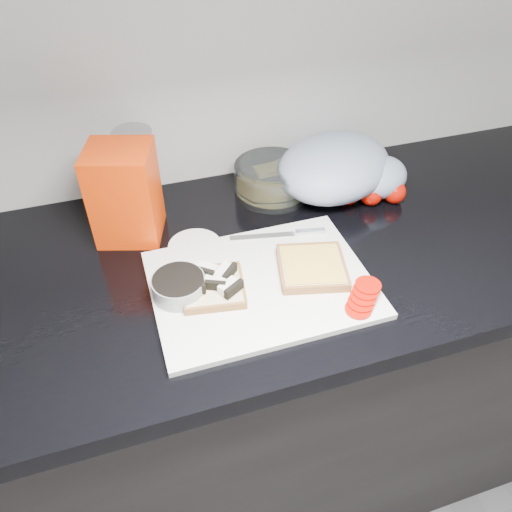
{
  "coord_description": "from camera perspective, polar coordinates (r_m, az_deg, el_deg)",
  "views": [
    {
      "loc": [
        -0.26,
        0.47,
        1.56
      ],
      "look_at": [
        -0.05,
        1.13,
        0.95
      ],
      "focal_mm": 35.0,
      "sensor_mm": 36.0,
      "label": 1
    }
  ],
  "objects": [
    {
      "name": "cutting_board",
      "position": [
        0.93,
        0.57,
        -3.21
      ],
      "size": [
        0.4,
        0.3,
        0.01
      ],
      "primitive_type": "cube",
      "color": "white",
      "rests_on": "countertop"
    },
    {
      "name": "whole_tomatoes",
      "position": [
        1.15,
        13.06,
        7.0
      ],
      "size": [
        0.15,
        0.08,
        0.05
      ],
      "rotation": [
        0.0,
        0.0,
        0.16
      ],
      "color": "#AD0E04",
      "rests_on": "countertop"
    },
    {
      "name": "tub_lid",
      "position": [
        1.02,
        -7.01,
        1.14
      ],
      "size": [
        0.12,
        0.12,
        0.01
      ],
      "primitive_type": "cylinder",
      "rotation": [
        0.0,
        0.0,
        -0.08
      ],
      "color": "white",
      "rests_on": "countertop"
    },
    {
      "name": "base_cabinet",
      "position": [
        1.37,
        1.2,
        -14.33
      ],
      "size": [
        3.5,
        0.6,
        0.86
      ],
      "primitive_type": "cube",
      "color": "black",
      "rests_on": "ground"
    },
    {
      "name": "tomato_slices",
      "position": [
        0.9,
        12.15,
        -4.62
      ],
      "size": [
        0.1,
        0.1,
        0.02
      ],
      "rotation": [
        0.0,
        0.0,
        0.33
      ],
      "color": "#AD0E04",
      "rests_on": "cutting_board"
    },
    {
      "name": "steel_canister",
      "position": [
        1.09,
        -13.25,
        9.27
      ],
      "size": [
        0.08,
        0.08,
        0.19
      ],
      "primitive_type": "cylinder",
      "color": "#B4B4B9",
      "rests_on": "countertop"
    },
    {
      "name": "grocery_bag",
      "position": [
        1.16,
        9.63,
        9.85
      ],
      "size": [
        0.36,
        0.32,
        0.13
      ],
      "rotation": [
        0.0,
        0.0,
        0.42
      ],
      "color": "#949FB7",
      "rests_on": "countertop"
    },
    {
      "name": "seed_tub",
      "position": [
        0.9,
        -8.8,
        -3.57
      ],
      "size": [
        0.1,
        0.1,
        0.05
      ],
      "color": "gray",
      "rests_on": "countertop"
    },
    {
      "name": "bread_left",
      "position": [
        0.9,
        -4.96,
        -3.35
      ],
      "size": [
        0.13,
        0.13,
        0.04
      ],
      "rotation": [
        0.0,
        0.0,
        -0.16
      ],
      "color": "beige",
      "rests_on": "cutting_board"
    },
    {
      "name": "knife",
      "position": [
        1.03,
        3.89,
        2.57
      ],
      "size": [
        0.2,
        0.05,
        0.01
      ],
      "rotation": [
        0.0,
        0.0,
        -0.2
      ],
      "color": "silver",
      "rests_on": "cutting_board"
    },
    {
      "name": "bread_bag",
      "position": [
        1.03,
        -14.74,
        6.89
      ],
      "size": [
        0.15,
        0.15,
        0.2
      ],
      "primitive_type": "cube",
      "rotation": [
        0.0,
        0.0,
        -0.3
      ],
      "color": "#F32404",
      "rests_on": "countertop"
    },
    {
      "name": "glass_bowl",
      "position": [
        1.15,
        1.88,
        8.73
      ],
      "size": [
        0.17,
        0.17,
        0.07
      ],
      "rotation": [
        0.0,
        0.0,
        0.07
      ],
      "color": "silver",
      "rests_on": "countertop"
    },
    {
      "name": "bread_right",
      "position": [
        0.95,
        6.41,
        -1.28
      ],
      "size": [
        0.16,
        0.16,
        0.02
      ],
      "rotation": [
        0.0,
        0.0,
        -0.24
      ],
      "color": "beige",
      "rests_on": "cutting_board"
    },
    {
      "name": "countertop",
      "position": [
        1.03,
        1.54,
        0.03
      ],
      "size": [
        3.5,
        0.64,
        0.04
      ],
      "primitive_type": "cube",
      "color": "black",
      "rests_on": "base_cabinet"
    }
  ]
}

